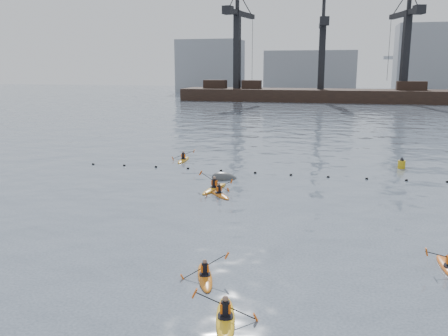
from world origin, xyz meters
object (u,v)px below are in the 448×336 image
at_px(kayaker_1, 225,318).
at_px(nav_buoy, 402,164).
at_px(kayaker_0, 205,276).
at_px(mooring_buoy, 225,179).
at_px(kayaker_5, 183,160).
at_px(kayaker_3, 214,188).
at_px(kayaker_2, 219,194).

height_order(kayaker_1, nav_buoy, kayaker_1).
height_order(kayaker_0, mooring_buoy, kayaker_0).
distance_m(kayaker_0, nav_buoy, 27.57).
bearing_deg(kayaker_0, kayaker_5, 90.30).
distance_m(kayaker_3, kayaker_5, 11.35).
distance_m(kayaker_2, kayaker_3, 1.50).
bearing_deg(kayaker_3, mooring_buoy, 103.34).
distance_m(kayaker_0, kayaker_5, 25.79).
relative_size(kayaker_2, kayaker_3, 0.77).
bearing_deg(nav_buoy, kayaker_1, -107.92).
distance_m(kayaker_0, kayaker_2, 13.26).
height_order(kayaker_1, mooring_buoy, kayaker_1).
xyz_separation_m(kayaker_2, mooring_buoy, (-0.74, 4.82, -0.09)).
xyz_separation_m(kayaker_3, mooring_buoy, (-0.07, 3.48, -0.11)).
xyz_separation_m(kayaker_0, mooring_buoy, (-3.37, 17.82, -0.09)).
bearing_deg(kayaker_2, kayaker_1, -113.53).
bearing_deg(kayaker_1, nav_buoy, 58.91).
height_order(kayaker_3, nav_buoy, kayaker_3).
bearing_deg(mooring_buoy, kayaker_0, -79.29).
bearing_deg(kayaker_3, nav_buoy, 50.04).
bearing_deg(mooring_buoy, kayaker_5, 130.96).
relative_size(kayaker_0, kayaker_1, 0.87).
relative_size(kayaker_0, kayaker_2, 1.07).
bearing_deg(nav_buoy, kayaker_3, -142.15).
xyz_separation_m(kayaker_1, kayaker_3, (-4.94, 17.51, 0.01)).
relative_size(kayaker_3, kayaker_5, 1.08).
bearing_deg(mooring_buoy, kayaker_2, -81.25).
xyz_separation_m(kayaker_1, kayaker_5, (-10.55, 27.37, -0.00)).
xyz_separation_m(kayaker_3, nav_buoy, (14.16, 11.00, 0.25)).
relative_size(kayaker_1, mooring_buoy, 1.62).
height_order(kayaker_3, mooring_buoy, kayaker_3).
distance_m(kayaker_0, mooring_buoy, 18.13).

